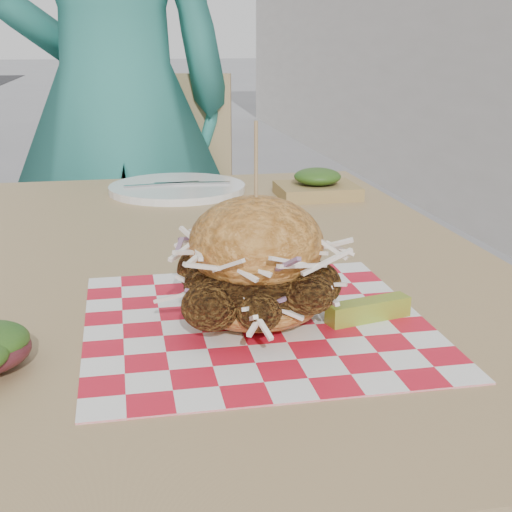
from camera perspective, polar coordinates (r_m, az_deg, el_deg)
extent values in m
imported|color=teal|center=(1.94, -11.24, 12.02)|extent=(0.66, 0.45, 1.77)
cube|color=tan|center=(1.01, -4.13, -0.97)|extent=(0.80, 1.20, 0.04)
cylinder|color=#333338|center=(1.66, -18.04, -8.30)|extent=(0.05, 0.05, 0.71)
cylinder|color=#333338|center=(1.71, 5.35, -6.80)|extent=(0.05, 0.05, 0.71)
cube|color=tan|center=(1.94, -7.17, -0.86)|extent=(0.50, 0.50, 0.04)
cube|color=tan|center=(2.08, -6.65, 7.42)|extent=(0.42, 0.13, 0.50)
cylinder|color=#333338|center=(1.90, -13.13, -9.24)|extent=(0.03, 0.03, 0.43)
cylinder|color=#333338|center=(1.85, -2.09, -9.58)|extent=(0.03, 0.03, 0.43)
cylinder|color=#333338|center=(2.22, -10.91, -5.17)|extent=(0.03, 0.03, 0.43)
cylinder|color=#333338|center=(2.18, -1.56, -5.34)|extent=(0.03, 0.03, 0.43)
cube|color=red|center=(0.76, 0.00, -5.31)|extent=(0.36, 0.36, 0.00)
ellipsoid|color=#C58137|center=(0.76, 0.00, -3.55)|extent=(0.14, 0.14, 0.05)
ellipsoid|color=brown|center=(0.75, 0.00, -2.20)|extent=(0.15, 0.14, 0.08)
ellipsoid|color=#C58137|center=(0.74, 0.00, 1.00)|extent=(0.14, 0.14, 0.10)
cylinder|color=tan|center=(0.72, 0.00, 6.57)|extent=(0.00, 0.00, 0.11)
cube|color=#9DA630|center=(0.77, 8.97, -4.28)|extent=(0.10, 0.04, 0.02)
cylinder|color=white|center=(1.43, -6.32, 5.41)|extent=(0.27, 0.27, 0.01)
cube|color=silver|center=(1.43, -7.54, 5.71)|extent=(0.15, 0.03, 0.00)
cube|color=silver|center=(1.43, -5.13, 5.82)|extent=(0.15, 0.03, 0.00)
cube|color=#9C7F47|center=(1.38, 4.91, 5.22)|extent=(0.15, 0.12, 0.02)
ellipsoid|color=#1F4B15|center=(1.37, 4.94, 6.36)|extent=(0.09, 0.09, 0.03)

